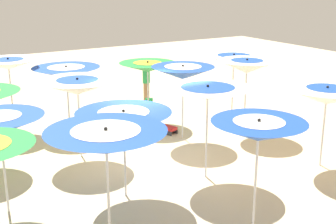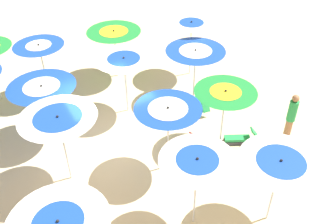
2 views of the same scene
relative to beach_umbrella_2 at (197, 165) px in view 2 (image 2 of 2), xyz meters
The scene contains 16 objects.
ground 4.75m from the beach_umbrella_2, 79.43° to the right, with size 41.21×41.21×0.04m, color beige.
beach_umbrella_2 is the anchor object (origin of this frame).
beach_umbrella_3 2.09m from the beach_umbrella_2, 152.68° to the left, with size 2.13×2.13×2.31m.
beach_umbrella_5 4.09m from the beach_umbrella_2, 54.09° to the right, with size 2.20×2.20×2.49m.
beach_umbrella_6 2.24m from the beach_umbrella_2, 102.13° to the right, with size 1.99×1.99×2.42m.
beach_umbrella_7 3.48m from the beach_umbrella_2, 139.17° to the right, with size 2.02×2.02×2.21m.
beach_umbrella_9 6.05m from the beach_umbrella_2, 67.77° to the right, with size 2.23×2.23×2.16m.
beach_umbrella_10 5.63m from the beach_umbrella_2, 96.74° to the right, with size 2.15×2.15×2.35m.
beach_umbrella_11 6.01m from the beach_umbrella_2, 123.59° to the right, with size 2.27×2.27×2.21m.
beach_umbrella_13 8.37m from the beach_umbrella_2, 78.64° to the right, with size 1.91×1.91×2.31m.
beach_umbrella_14 8.26m from the beach_umbrella_2, 99.69° to the right, with size 2.24×2.24×2.18m.
beach_umbrella_15 7.89m from the beach_umbrella_2, 122.37° to the right, with size 1.95×1.95×2.49m.
lounger_0 3.44m from the beach_umbrella_2, 118.51° to the right, with size 1.22×0.69×0.60m.
lounger_1 4.25m from the beach_umbrella_2, 149.08° to the right, with size 1.18×0.83×0.59m.
lounger_2 5.66m from the beach_umbrella_2, 126.28° to the right, with size 0.47×1.18×0.67m.
beachgoer_0 5.01m from the beach_umbrella_2, 165.56° to the right, with size 0.30×0.30×1.90m.
Camera 2 is at (3.09, 9.26, 8.77)m, focal length 39.77 mm.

